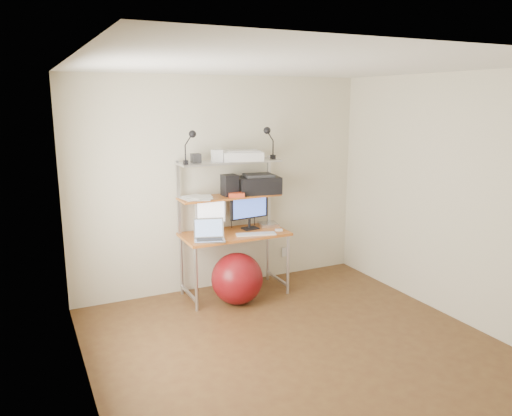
# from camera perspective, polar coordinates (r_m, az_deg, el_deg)

# --- Properties ---
(room) EXTENTS (3.60, 3.60, 3.60)m
(room) POSITION_cam_1_polar(r_m,az_deg,el_deg) (4.33, 5.03, -0.83)
(room) COLOR brown
(room) RESTS_ON ground
(computer_desk) EXTENTS (1.20, 0.60, 1.57)m
(computer_desk) POSITION_cam_1_polar(r_m,az_deg,el_deg) (5.71, -2.74, -0.62)
(computer_desk) COLOR #C57126
(computer_desk) RESTS_ON ground
(desktop) EXTENTS (1.20, 0.60, 0.00)m
(desktop) POSITION_cam_1_polar(r_m,az_deg,el_deg) (5.70, -2.47, -2.86)
(desktop) COLOR #C57126
(desktop) RESTS_ON computer_desk
(mid_shelf) EXTENTS (1.18, 0.34, 0.00)m
(mid_shelf) POSITION_cam_1_polar(r_m,az_deg,el_deg) (5.73, -3.03, 1.42)
(mid_shelf) COLOR #C57126
(mid_shelf) RESTS_ON computer_desk
(top_shelf) EXTENTS (1.18, 0.34, 0.00)m
(top_shelf) POSITION_cam_1_polar(r_m,az_deg,el_deg) (5.66, -3.07, 5.40)
(top_shelf) COLOR #BCBCC1
(top_shelf) RESTS_ON computer_desk
(floor) EXTENTS (3.60, 3.60, 0.00)m
(floor) POSITION_cam_1_polar(r_m,az_deg,el_deg) (4.77, 4.73, -15.61)
(floor) COLOR brown
(floor) RESTS_ON ground
(wall_outlet) EXTENTS (0.08, 0.01, 0.12)m
(wall_outlet) POSITION_cam_1_polar(r_m,az_deg,el_deg) (6.48, 3.29, -5.04)
(wall_outlet) COLOR silver
(wall_outlet) RESTS_ON room
(monitor_silver) EXTENTS (0.37, 0.15, 0.42)m
(monitor_silver) POSITION_cam_1_polar(r_m,az_deg,el_deg) (5.66, -5.19, -0.72)
(monitor_silver) COLOR silver
(monitor_silver) RESTS_ON desktop
(monitor_black) EXTENTS (0.50, 0.16, 0.50)m
(monitor_black) POSITION_cam_1_polar(r_m,az_deg,el_deg) (5.83, -0.76, -0.00)
(monitor_black) COLOR black
(monitor_black) RESTS_ON desktop
(laptop) EXTENTS (0.39, 0.35, 0.29)m
(laptop) POSITION_cam_1_polar(r_m,az_deg,el_deg) (5.44, -5.37, -3.13)
(laptop) COLOR #BCBBC0
(laptop) RESTS_ON desktop
(keyboard) EXTENTS (0.47, 0.24, 0.01)m
(keyboard) POSITION_cam_1_polar(r_m,az_deg,el_deg) (5.62, 0.00, -3.00)
(keyboard) COLOR silver
(keyboard) RESTS_ON desktop
(mouse) EXTENTS (0.09, 0.07, 0.02)m
(mouse) POSITION_cam_1_polar(r_m,az_deg,el_deg) (5.78, 2.62, -2.53)
(mouse) COLOR silver
(mouse) RESTS_ON desktop
(mac_mini) EXTENTS (0.25, 0.25, 0.04)m
(mac_mini) POSITION_cam_1_polar(r_m,az_deg,el_deg) (6.00, 1.40, -1.88)
(mac_mini) COLOR #BCBBC0
(mac_mini) RESTS_ON desktop
(phone) EXTENTS (0.07, 0.12, 0.01)m
(phone) POSITION_cam_1_polar(r_m,az_deg,el_deg) (5.62, -1.48, -3.04)
(phone) COLOR black
(phone) RESTS_ON desktop
(printer) EXTENTS (0.53, 0.40, 0.23)m
(printer) POSITION_cam_1_polar(r_m,az_deg,el_deg) (5.85, 0.28, 2.74)
(printer) COLOR black
(printer) RESTS_ON mid_shelf
(nas_cube) EXTENTS (0.17, 0.17, 0.24)m
(nas_cube) POSITION_cam_1_polar(r_m,az_deg,el_deg) (5.71, -3.03, 2.61)
(nas_cube) COLOR black
(nas_cube) RESTS_ON mid_shelf
(red_box) EXTENTS (0.21, 0.17, 0.05)m
(red_box) POSITION_cam_1_polar(r_m,az_deg,el_deg) (5.64, -2.26, 1.51)
(red_box) COLOR #BE3C1E
(red_box) RESTS_ON mid_shelf
(scanner) EXTENTS (0.50, 0.39, 0.12)m
(scanner) POSITION_cam_1_polar(r_m,az_deg,el_deg) (5.69, -1.59, 6.01)
(scanner) COLOR silver
(scanner) RESTS_ON top_shelf
(box_white) EXTENTS (0.12, 0.10, 0.13)m
(box_white) POSITION_cam_1_polar(r_m,az_deg,el_deg) (5.59, -4.47, 5.98)
(box_white) COLOR silver
(box_white) RESTS_ON top_shelf
(box_grey) EXTENTS (0.10, 0.10, 0.10)m
(box_grey) POSITION_cam_1_polar(r_m,az_deg,el_deg) (5.54, -6.89, 5.68)
(box_grey) COLOR #2D2D30
(box_grey) RESTS_ON top_shelf
(clip_lamp_left) EXTENTS (0.14, 0.08, 0.36)m
(clip_lamp_left) POSITION_cam_1_polar(r_m,az_deg,el_deg) (5.39, -7.44, 7.76)
(clip_lamp_left) COLOR black
(clip_lamp_left) RESTS_ON top_shelf
(clip_lamp_right) EXTENTS (0.15, 0.08, 0.37)m
(clip_lamp_right) POSITION_cam_1_polar(r_m,az_deg,el_deg) (5.80, 1.42, 8.27)
(clip_lamp_right) COLOR black
(clip_lamp_right) RESTS_ON top_shelf
(exercise_ball) EXTENTS (0.58, 0.58, 0.58)m
(exercise_ball) POSITION_cam_1_polar(r_m,az_deg,el_deg) (5.59, -2.18, -8.06)
(exercise_ball) COLOR maroon
(exercise_ball) RESTS_ON floor
(paper_stack) EXTENTS (0.38, 0.41, 0.02)m
(paper_stack) POSITION_cam_1_polar(r_m,az_deg,el_deg) (5.58, -6.73, 1.20)
(paper_stack) COLOR white
(paper_stack) RESTS_ON mid_shelf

